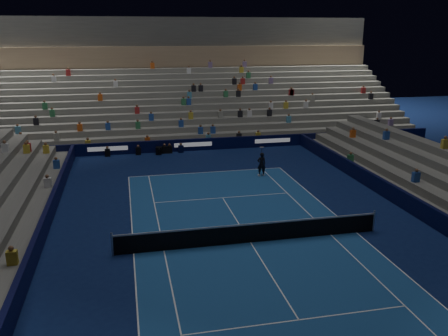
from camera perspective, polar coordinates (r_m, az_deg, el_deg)
ground at (r=22.61m, az=3.24°, el=-9.05°), size 90.00×90.00×0.00m
court_surface at (r=22.61m, az=3.24°, el=-9.04°), size 10.97×23.77×0.01m
sponsor_barrier_far at (r=39.66m, az=-3.81°, el=2.85°), size 44.00×0.25×1.00m
sponsor_barrier_east at (r=26.52m, az=24.02°, el=-5.43°), size 0.25×37.00×1.00m
sponsor_barrier_west at (r=22.11m, az=-22.15°, el=-9.50°), size 0.25×37.00×1.00m
grandstand_main at (r=48.32m, az=-5.54°, el=8.69°), size 44.00×15.20×11.20m
tennis_net at (r=22.40m, az=3.26°, el=-7.89°), size 12.90×0.10×1.10m
tennis_player at (r=32.57m, az=4.59°, el=0.47°), size 0.63×0.43×1.66m
broadcast_camera at (r=38.72m, az=-7.94°, el=2.12°), size 0.56×0.96×0.61m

